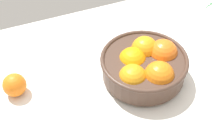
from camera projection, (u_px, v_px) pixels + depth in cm
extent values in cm
cube|color=white|center=(107.00, 101.00, 93.07)|extent=(117.11, 81.01, 3.00)
cylinder|color=#473328|center=(143.00, 76.00, 96.75)|extent=(21.47, 21.47, 1.20)
cylinder|color=#473328|center=(144.00, 67.00, 94.14)|extent=(23.34, 23.34, 6.06)
torus|color=#473328|center=(144.00, 59.00, 91.97)|extent=(24.54, 24.54, 1.20)
sphere|color=orange|center=(163.00, 54.00, 94.76)|extent=(8.34, 8.34, 8.34)
sphere|color=orange|center=(144.00, 49.00, 95.53)|extent=(7.65, 7.65, 7.65)
sphere|color=orange|center=(132.00, 61.00, 93.80)|extent=(8.12, 8.12, 8.12)
sphere|color=orange|center=(133.00, 78.00, 88.90)|extent=(7.81, 7.81, 7.81)
sphere|color=orange|center=(159.00, 76.00, 88.83)|extent=(8.26, 8.26, 8.26)
sphere|color=orange|center=(15.00, 85.00, 90.78)|extent=(6.47, 6.47, 6.47)
cylinder|color=#337A46|center=(209.00, 5.00, 122.00)|extent=(5.20, 2.44, 0.30)
sphere|color=#337A46|center=(207.00, 6.00, 121.21)|extent=(0.60, 0.60, 0.60)
sphere|color=#337A46|center=(209.00, 5.00, 121.89)|extent=(0.62, 0.62, 0.62)
sphere|color=#337A46|center=(211.00, 3.00, 122.57)|extent=(0.83, 0.83, 0.83)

